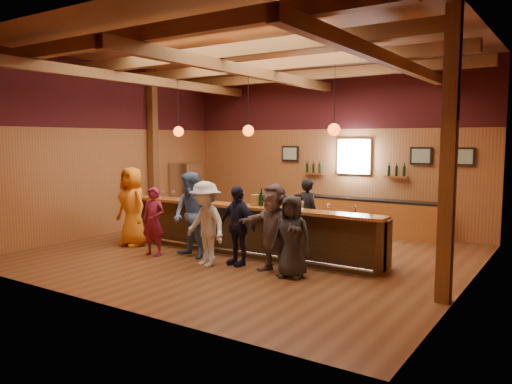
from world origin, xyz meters
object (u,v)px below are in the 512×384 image
Objects in this scene: bar_counter at (253,230)px; customer_white at (205,224)px; customer_dark at (292,237)px; back_bar_cabinet at (364,216)px; customer_navy at (237,226)px; customer_orange at (132,207)px; customer_redvest at (153,222)px; ice_bucket at (256,200)px; stainless_fridge at (186,192)px; customer_brown at (274,228)px; bartender at (308,213)px; customer_denim at (192,215)px; bottle_a at (261,199)px.

customer_white is at bearing -96.76° from bar_counter.
back_bar_cabinet is at bearing 86.54° from customer_dark.
customer_navy reaches higher than back_bar_cabinet.
customer_dark is (4.50, -0.31, -0.18)m from customer_orange.
customer_redvest is at bearing -160.16° from customer_navy.
ice_bucket is at bearing 86.13° from customer_white.
customer_navy is at bearing -38.19° from stainless_fridge.
bartender is at bearing 113.87° from customer_brown.
customer_dark is 1.81m from ice_bucket.
customer_orange reaches higher than customer_denim.
customer_redvest is 2.27m from ice_bucket.
ice_bucket reaches higher than back_bar_cabinet.
customer_dark is 6.51× the size of ice_bucket.
stainless_fridge is 0.98× the size of customer_denim.
customer_redvest is 2.91m from customer_brown.
customer_denim is at bearing -168.86° from customer_navy.
customer_orange is (-2.82, -0.92, 0.41)m from bar_counter.
customer_brown is (0.05, -4.70, 0.37)m from back_bar_cabinet.
back_bar_cabinet is at bearing 71.66° from bar_counter.
bartender reaches higher than bar_counter.
customer_denim is 2.72m from bartender.
customer_white is at bearing -154.87° from customer_brown.
customer_redvest is 0.92× the size of bartender.
customer_dark is at bearing -37.08° from bottle_a.
customer_white is 1.43m from customer_brown.
customer_navy is at bearing 162.55° from customer_dark.
customer_orange is 1.11× the size of customer_white.
bar_counter is 1.48m from customer_white.
customer_redvest is at bearing -162.23° from customer_brown.
customer_dark reaches higher than bar_counter.
ice_bucket is (0.24, -0.24, 0.70)m from bar_counter.
back_bar_cabinet is 5.72m from customer_redvest.
back_bar_cabinet is at bearing 78.26° from bottle_a.
customer_denim is at bearing -147.07° from bottle_a.
customer_orange is at bearing -176.09° from customer_white.
stainless_fridge is (-4.12, 2.45, 0.38)m from bar_counter.
bottle_a is at bearing -6.68° from ice_bucket.
ice_bucket is (-0.56, -1.34, 0.41)m from bartender.
customer_denim is at bearing -169.09° from customer_brown.
customer_denim reaches higher than ice_bucket.
bartender is at bearing -15.36° from stainless_fridge.
bar_counter is 3.36× the size of customer_orange.
customer_orange reaches higher than stainless_fridge.
customer_dark is (3.34, 0.15, 0.01)m from customer_redvest.
customer_orange reaches higher than customer_white.
customer_brown is (5.35, -3.58, -0.05)m from stainless_fridge.
customer_navy reaches higher than ice_bucket.
customer_navy is at bearing 12.09° from customer_denim.
customer_white reaches higher than customer_dark.
bottle_a is at bearing -33.58° from bar_counter.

